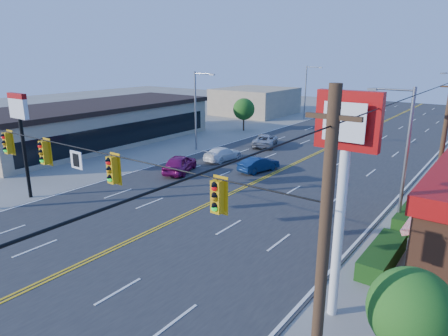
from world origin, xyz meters
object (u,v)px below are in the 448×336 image
Objects in this scene: car_magenta at (180,164)px; pizza_hut_sign at (21,124)px; car_white at (223,154)px; car_silver at (265,141)px; signal_span at (60,168)px; kfc_pylon at (345,162)px; car_blue at (259,165)px.

pizza_hut_sign is at bearing 45.84° from car_magenta.
car_white is (0.55, 5.35, -0.14)m from car_magenta.
signal_span is at bearing 81.38° from car_silver.
signal_span reaches higher than pizza_hut_sign.
car_white is 0.89× the size of car_silver.
signal_span is 2.86× the size of kfc_pylon.
car_blue reaches higher than car_white.
kfc_pylon is 2.21× the size of car_blue.
signal_span is 16.48m from car_magenta.
car_silver is at bearing 125.69° from kfc_pylon.
signal_span is at bearing 92.37° from car_magenta.
car_magenta is at bearing 52.38° from car_blue.
signal_span is 28.37m from car_silver.
signal_span is 5.74× the size of car_white.
kfc_pylon is 1.79× the size of car_silver.
kfc_pylon is at bearing 105.28° from car_silver.
kfc_pylon is at bearing 143.54° from car_blue.
kfc_pylon is at bearing 19.78° from signal_span.
kfc_pylon is 21.18m from car_magenta.
car_silver is at bearing -114.53° from car_magenta.
pizza_hut_sign is 17.33m from car_white.
pizza_hut_sign is 24.44m from car_silver.
car_blue is 0.81× the size of car_silver.
pizza_hut_sign reaches higher than car_white.
car_silver is at bearing 101.79° from signal_span.
pizza_hut_sign is 1.55× the size of car_magenta.
kfc_pylon is at bearing 127.46° from car_magenta.
kfc_pylon is 1.92× the size of car_magenta.
car_white is at bearing 72.62° from pizza_hut_sign.
pizza_hut_sign reaches higher than car_magenta.
signal_span is 5.49× the size of car_magenta.
car_magenta is 5.38m from car_white.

